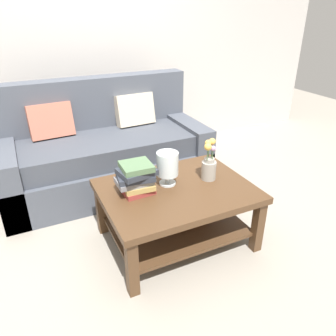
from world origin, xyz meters
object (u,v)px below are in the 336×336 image
Objects in this scene: book_stack_main at (136,178)px; glass_hurricane_vase at (167,165)px; couch at (104,152)px; coffee_table at (177,203)px; flower_pitcher at (209,164)px.

glass_hurricane_vase is at bearing 4.38° from book_stack_main.
couch reaches higher than book_stack_main.
glass_hurricane_vase is at bearing 112.66° from coffee_table.
flower_pitcher reaches higher than coffee_table.
book_stack_main is (-0.05, -1.07, 0.23)m from couch.
couch is at bearing 115.46° from flower_pitcher.
coffee_table is 0.39m from book_stack_main.
book_stack_main is at bearing -92.50° from couch.
coffee_table is 4.28× the size of glass_hurricane_vase.
couch is at bearing 101.18° from glass_hurricane_vase.
glass_hurricane_vase is (0.21, -1.05, 0.27)m from couch.
glass_hurricane_vase reaches higher than coffee_table.
couch is 6.99× the size of book_stack_main.
coffee_table is at bearing -13.45° from book_stack_main.
couch reaches higher than coffee_table.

